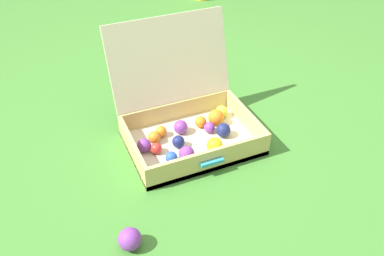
# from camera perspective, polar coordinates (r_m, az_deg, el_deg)

# --- Properties ---
(ground_plane) EXTENTS (16.00, 16.00, 0.00)m
(ground_plane) POSITION_cam_1_polar(r_m,az_deg,el_deg) (2.03, -2.54, -2.08)
(ground_plane) COLOR #3D7A2D
(open_suitcase) EXTENTS (0.62, 0.59, 0.54)m
(open_suitcase) POSITION_cam_1_polar(r_m,az_deg,el_deg) (2.01, -0.79, 1.47)
(open_suitcase) COLOR beige
(open_suitcase) RESTS_ON ground
(stray_ball_on_grass) EXTENTS (0.09, 0.09, 0.09)m
(stray_ball_on_grass) POSITION_cam_1_polar(r_m,az_deg,el_deg) (1.59, -8.67, -15.08)
(stray_ball_on_grass) COLOR purple
(stray_ball_on_grass) RESTS_ON ground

